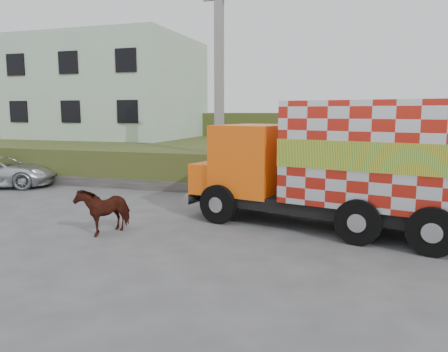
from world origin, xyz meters
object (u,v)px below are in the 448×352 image
(utility_pole, at_px, (219,85))
(cow, at_px, (104,209))
(pedestrian, at_px, (286,132))
(cargo_truck, at_px, (340,164))

(utility_pole, relative_size, cow, 5.61)
(cow, xyz_separation_m, pedestrian, (3.21, 8.33, 1.69))
(utility_pole, height_order, cargo_truck, utility_pole)
(pedestrian, bearing_deg, utility_pole, 36.85)
(utility_pole, distance_m, cow, 7.33)
(pedestrian, bearing_deg, cow, 64.36)
(cargo_truck, xyz_separation_m, cow, (-5.73, -2.21, -1.13))
(cargo_truck, bearing_deg, pedestrian, 125.84)
(cow, height_order, pedestrian, pedestrian)
(utility_pole, distance_m, cargo_truck, 6.73)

